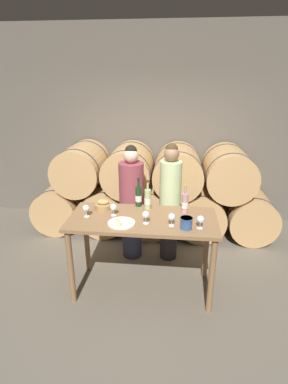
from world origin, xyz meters
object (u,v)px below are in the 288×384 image
Objects in this scene: wine_glass_far_left at (86,208)px; wine_glass_left at (113,207)px; person_right at (170,202)px; cheese_plate at (121,223)px; bread_basket at (103,205)px; person_left at (132,203)px; wine_glass_far_right at (200,220)px; wine_glass_center at (146,215)px; tasting_table at (143,228)px; wine_bottle_red at (139,196)px; blue_crock at (186,223)px; wine_bottle_rose at (185,203)px; wine_glass_right at (172,217)px; wine_bottle_white at (148,199)px.

wine_glass_left is at bearing 11.69° from wine_glass_far_left.
person_right reaches higher than cheese_plate.
person_left is at bearing 63.95° from bread_basket.
person_left is at bearing 133.22° from wine_glass_far_right.
person_right is at bearing 47.96° from wine_glass_left.
bread_basket is at bearing 149.65° from wine_glass_center.
wine_glass_far_left reaches higher than tasting_table.
person_left reaches higher than wine_bottle_red.
wine_glass_far_left is (-0.40, -0.74, 0.23)m from person_left.
blue_crock is 0.92× the size of wine_glass_left.
wine_bottle_rose is 2.41× the size of wine_glass_far_left.
wine_glass_far_right is (0.82, -0.02, 0.09)m from cheese_plate.
wine_glass_right is at bearing -112.04° from wine_bottle_rose.
person_right is at bearing 34.42° from bread_basket.
wine_glass_far_left is at bearing -168.31° from wine_glass_left.
tasting_table is at bearing -72.29° from person_left.
person_right reaches higher than tasting_table.
wine_glass_left and wine_glass_far_right have the same top height.
person_right is at bearing 46.21° from wine_bottle_red.
wine_glass_far_left is 1.00× the size of wine_glass_left.
wine_glass_left is at bearing 164.07° from wine_glass_right.
person_right is 11.51× the size of wine_glass_far_left.
wine_glass_right is (0.65, -0.19, 0.00)m from wine_glass_left.
person_left is at bearing 61.94° from wine_glass_far_left.
person_left is (-0.23, 0.71, 0.00)m from tasting_table.
wine_bottle_red is 2.47× the size of wine_glass_center.
tasting_table is 11.55× the size of wine_glass_left.
wine_glass_far_left is at bearing -146.48° from wine_bottle_red.
blue_crock is at bearing -22.90° from tasting_table.
wine_glass_right is (-0.14, -0.35, -0.02)m from wine_bottle_rose.
person_right is at bearing 92.15° from wine_glass_right.
person_left reaches higher than wine_glass_right.
blue_crock is at bearing -9.20° from wine_glass_center.
person_right reaches higher than person_left.
person_left reaches higher than wine_glass_far_left.
wine_bottle_white is (-0.25, -0.46, 0.21)m from person_right.
wine_glass_far_right is at bearing -6.83° from wine_glass_far_left.
blue_crock is 0.43m from wine_glass_center.
person_left is 4.68× the size of wine_bottle_rose.
person_left reaches higher than wine_bottle_rose.
person_right is 11.51× the size of wine_glass_left.
wine_glass_far_right is at bearing -16.42° from tasting_table.
wine_bottle_rose is (0.69, -0.52, 0.25)m from person_left.
wine_bottle_white is at bearing 59.77° from cheese_plate.
cheese_plate is 0.27m from wine_glass_center.
wine_glass_center is (0.05, -0.13, 0.23)m from tasting_table.
bread_basket is at bearing -145.58° from person_right.
wine_glass_far_left is (-1.09, -0.23, -0.02)m from wine_bottle_rose.
bread_basket is (-0.26, -0.53, 0.18)m from person_left.
wine_bottle_red is (-0.08, 0.33, 0.25)m from tasting_table.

